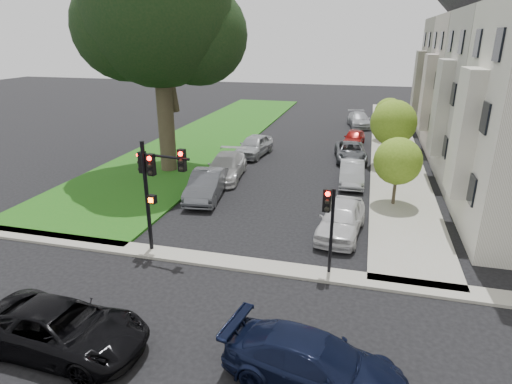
% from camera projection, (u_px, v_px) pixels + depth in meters
% --- Properties ---
extents(ground, '(140.00, 140.00, 0.00)m').
position_uv_depth(ground, '(220.00, 292.00, 15.09)').
color(ground, black).
rests_on(ground, ground).
extents(grass_strip, '(8.00, 44.00, 0.12)m').
position_uv_depth(grass_strip, '(214.00, 134.00, 39.02)').
color(grass_strip, '#1B5914').
rests_on(grass_strip, ground).
extents(sidewalk_right, '(3.50, 44.00, 0.12)m').
position_uv_depth(sidewalk_right, '(393.00, 145.00, 35.25)').
color(sidewalk_right, gray).
rests_on(sidewalk_right, ground).
extents(sidewalk_cross, '(60.00, 1.00, 0.12)m').
position_uv_depth(sidewalk_cross, '(237.00, 263.00, 16.89)').
color(sidewalk_cross, gray).
rests_on(sidewalk_cross, ground).
extents(house_c, '(7.70, 7.55, 15.97)m').
position_uv_depth(house_c, '(487.00, 59.00, 30.62)').
color(house_c, gray).
rests_on(house_c, ground).
extents(house_d, '(7.70, 7.55, 15.97)m').
position_uv_depth(house_d, '(467.00, 55.00, 37.44)').
color(house_d, '#786E5B').
rests_on(house_d, ground).
extents(eucalyptus, '(10.27, 9.32, 14.55)m').
position_uv_depth(eucalyptus, '(157.00, 10.00, 25.29)').
color(eucalyptus, black).
rests_on(eucalyptus, ground).
extents(small_tree_a, '(2.46, 2.46, 3.68)m').
position_uv_depth(small_tree_a, '(398.00, 161.00, 21.96)').
color(small_tree_a, black).
rests_on(small_tree_a, ground).
extents(small_tree_b, '(3.04, 3.04, 4.57)m').
position_uv_depth(small_tree_b, '(393.00, 123.00, 28.55)').
color(small_tree_b, black).
rests_on(small_tree_b, ground).
extents(small_tree_c, '(2.43, 2.43, 3.65)m').
position_uv_depth(small_tree_c, '(389.00, 113.00, 36.01)').
color(small_tree_c, black).
rests_on(small_tree_c, ground).
extents(traffic_signal_main, '(2.30, 0.60, 4.70)m').
position_uv_depth(traffic_signal_main, '(154.00, 178.00, 16.82)').
color(traffic_signal_main, black).
rests_on(traffic_signal_main, ground).
extents(traffic_signal_secondary, '(0.45, 0.36, 3.44)m').
position_uv_depth(traffic_signal_secondary, '(329.00, 216.00, 15.43)').
color(traffic_signal_secondary, black).
rests_on(traffic_signal_secondary, ground).
extents(car_cross_near, '(5.12, 2.51, 1.40)m').
position_uv_depth(car_cross_near, '(61.00, 329.00, 12.13)').
color(car_cross_near, black).
rests_on(car_cross_near, ground).
extents(car_cross_far, '(5.07, 2.76, 1.39)m').
position_uv_depth(car_cross_far, '(314.00, 363.00, 10.84)').
color(car_cross_far, black).
rests_on(car_cross_far, ground).
extents(car_parked_0, '(2.23, 4.62, 1.52)m').
position_uv_depth(car_parked_0, '(341.00, 219.00, 19.26)').
color(car_parked_0, silver).
rests_on(car_parked_0, ground).
extents(car_parked_1, '(1.62, 4.14, 1.34)m').
position_uv_depth(car_parked_1, '(352.00, 173.00, 25.93)').
color(car_parked_1, '#999BA0').
rests_on(car_parked_1, ground).
extents(car_parked_2, '(2.68, 4.82, 1.27)m').
position_uv_depth(car_parked_2, '(351.00, 152.00, 30.89)').
color(car_parked_2, '#3F4247').
rests_on(car_parked_2, ground).
extents(car_parked_3, '(1.85, 3.87, 1.28)m').
position_uv_depth(car_parked_3, '(354.00, 138.00, 35.06)').
color(car_parked_3, maroon).
rests_on(car_parked_3, ground).
extents(car_parked_4, '(2.83, 5.03, 1.38)m').
position_uv_depth(car_parked_4, '(359.00, 120.00, 42.38)').
color(car_parked_4, '#999BA0').
rests_on(car_parked_4, ground).
extents(car_parked_5, '(2.22, 4.82, 1.53)m').
position_uv_depth(car_parked_5, '(207.00, 185.00, 23.57)').
color(car_parked_5, '#3F4247').
rests_on(car_parked_5, ground).
extents(car_parked_6, '(2.63, 5.34, 1.49)m').
position_uv_depth(car_parked_6, '(226.00, 166.00, 27.00)').
color(car_parked_6, silver).
rests_on(car_parked_6, ground).
extents(car_parked_7, '(2.34, 4.70, 1.54)m').
position_uv_depth(car_parked_7, '(254.00, 146.00, 32.07)').
color(car_parked_7, '#999BA0').
rests_on(car_parked_7, ground).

